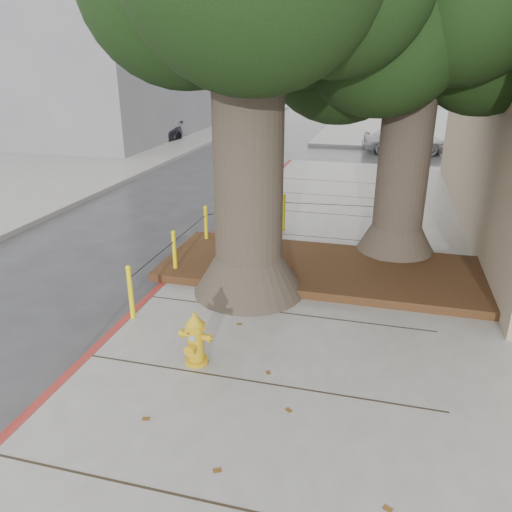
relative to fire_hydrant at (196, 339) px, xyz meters
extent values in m
plane|color=#28282B|center=(0.39, -0.23, -0.54)|extent=(140.00, 140.00, 0.00)
cube|color=slate|center=(6.39, 29.77, -0.46)|extent=(16.00, 20.00, 0.15)
cube|color=maroon|center=(-1.61, 2.27, -0.46)|extent=(0.14, 26.00, 0.16)
cube|color=black|center=(1.29, 3.67, -0.31)|extent=(6.40, 2.60, 0.16)
cube|color=slate|center=(-14.61, 21.77, 5.46)|extent=(12.00, 16.00, 12.00)
cube|color=silver|center=(-16.61, 44.77, 6.96)|extent=(12.00, 18.00, 15.00)
cone|color=#4C3F33|center=(0.09, 2.47, -0.04)|extent=(2.04, 2.04, 0.70)
cylinder|color=#4C3F33|center=(0.09, 2.47, 1.99)|extent=(1.20, 1.20, 4.22)
cone|color=#4C3F33|center=(2.69, 4.97, -0.04)|extent=(1.77, 1.77, 0.70)
cylinder|color=#4C3F33|center=(2.69, 4.97, 1.78)|extent=(1.04, 1.04, 3.84)
sphere|color=black|center=(3.79, 5.37, 4.45)|extent=(3.00, 3.00, 3.00)
cylinder|color=yellow|center=(-1.51, 0.97, 0.06)|extent=(0.08, 0.08, 0.90)
sphere|color=yellow|center=(-1.51, 0.97, 0.51)|extent=(0.09, 0.09, 0.09)
cylinder|color=yellow|center=(-1.51, 2.77, 0.06)|extent=(0.08, 0.08, 0.90)
sphere|color=yellow|center=(-1.51, 2.77, 0.51)|extent=(0.09, 0.09, 0.09)
cylinder|color=yellow|center=(-1.51, 4.57, 0.06)|extent=(0.08, 0.08, 0.90)
sphere|color=yellow|center=(-1.51, 4.57, 0.51)|extent=(0.09, 0.09, 0.09)
cylinder|color=yellow|center=(-0.01, 6.07, 0.06)|extent=(0.08, 0.08, 0.90)
sphere|color=yellow|center=(-0.01, 6.07, 0.51)|extent=(0.09, 0.09, 0.09)
cylinder|color=yellow|center=(2.19, 6.27, 0.06)|extent=(0.08, 0.08, 0.90)
sphere|color=yellow|center=(2.19, 6.27, 0.51)|extent=(0.09, 0.09, 0.09)
cylinder|color=black|center=(-1.51, 1.87, 0.33)|extent=(0.02, 1.80, 0.02)
cylinder|color=black|center=(-1.51, 3.67, 0.33)|extent=(0.02, 1.80, 0.02)
cylinder|color=black|center=(-0.76, 5.32, 0.33)|extent=(1.51, 1.51, 0.02)
cylinder|color=black|center=(1.09, 6.17, 0.33)|extent=(2.20, 0.22, 0.02)
cylinder|color=gold|center=(0.00, 0.01, -0.36)|extent=(0.36, 0.36, 0.06)
cylinder|color=gold|center=(0.00, 0.01, -0.08)|extent=(0.24, 0.24, 0.52)
cylinder|color=gold|center=(0.00, 0.01, 0.19)|extent=(0.32, 0.32, 0.07)
cone|color=gold|center=(0.00, 0.01, 0.29)|extent=(0.30, 0.30, 0.15)
cylinder|color=gold|center=(0.00, 0.01, 0.38)|extent=(0.06, 0.06, 0.05)
cylinder|color=gold|center=(-0.13, 0.02, 0.05)|extent=(0.15, 0.10, 0.09)
cylinder|color=gold|center=(0.14, 0.00, 0.05)|extent=(0.15, 0.10, 0.09)
cylinder|color=gold|center=(-0.01, -0.12, -0.08)|extent=(0.14, 0.15, 0.14)
cube|color=#5999D8|center=(-0.01, -0.11, 0.07)|extent=(0.07, 0.01, 0.07)
imported|color=#B9B9BE|center=(3.00, 19.09, 0.10)|extent=(3.88, 1.83, 1.28)
imported|color=black|center=(-9.30, 18.34, -0.01)|extent=(1.92, 3.81, 1.06)
camera|label=1|loc=(2.36, -5.63, 3.66)|focal=35.00mm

